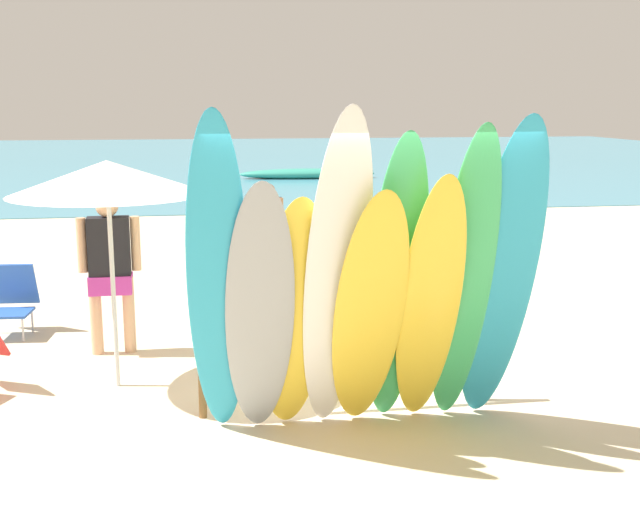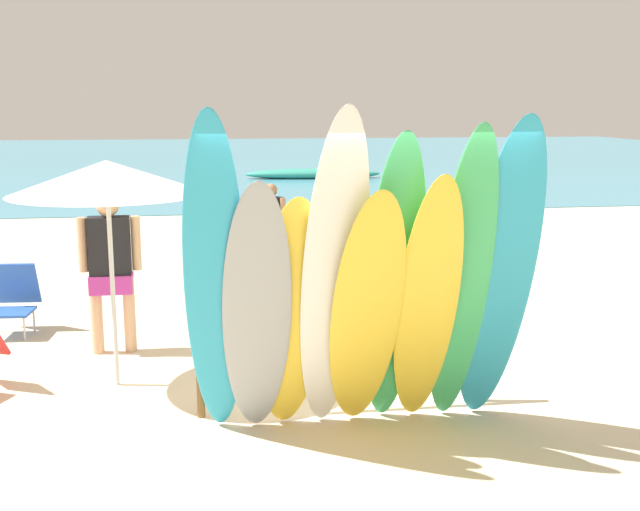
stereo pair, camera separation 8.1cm
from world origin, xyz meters
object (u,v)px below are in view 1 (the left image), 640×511
surfboard_green_5 (396,286)px  surfboard_yellow_4 (369,314)px  surfboard_white_3 (336,280)px  surfboard_rack (348,348)px  beach_chair_red (12,298)px  beachgoer_strolling (110,263)px  surfboard_green_7 (464,282)px  distant_boat (307,174)px  surfboard_yellow_6 (429,305)px  surfboard_teal_8 (502,277)px  surfboard_teal_0 (218,284)px  beach_umbrella (107,178)px  surfboard_grey_1 (260,314)px  surfboard_yellow_2 (294,318)px  beachgoer_near_rack (269,224)px

surfboard_green_5 → surfboard_yellow_4: bearing=-158.9°
surfboard_white_3 → surfboard_yellow_4: 0.41m
surfboard_rack → beach_chair_red: bearing=140.2°
surfboard_green_5 → beachgoer_strolling: surfboard_green_5 is taller
surfboard_green_7 → distant_boat: surfboard_green_7 is taller
surfboard_rack → surfboard_yellow_6: bearing=-51.1°
surfboard_yellow_6 → surfboard_green_7: size_ratio=0.88×
surfboard_teal_8 → beachgoer_strolling: 4.28m
surfboard_teal_0 → beachgoer_strolling: surfboard_teal_0 is taller
surfboard_green_7 → beachgoer_strolling: surfboard_green_7 is taller
surfboard_teal_0 → beach_umbrella: size_ratio=1.30×
surfboard_white_3 → surfboard_grey_1: bearing=170.7°
surfboard_green_5 → surfboard_teal_8: (0.86, -0.07, 0.06)m
beach_chair_red → surfboard_yellow_2: bearing=-45.1°
surfboard_teal_0 → surfboard_green_7: bearing=2.7°
surfboard_teal_0 → beach_umbrella: bearing=123.7°
surfboard_grey_1 → surfboard_rack: bearing=37.4°
surfboard_yellow_2 → surfboard_green_7: size_ratio=0.79×
beach_chair_red → beach_umbrella: size_ratio=0.38×
surfboard_yellow_6 → surfboard_teal_0: bearing=-177.0°
surfboard_teal_8 → beachgoer_strolling: surfboard_teal_8 is taller
beachgoer_near_rack → beach_umbrella: 4.99m
surfboard_teal_8 → beachgoer_near_rack: surfboard_teal_8 is taller
surfboard_teal_8 → beachgoer_near_rack: bearing=101.8°
beach_umbrella → beach_chair_red: bearing=125.0°
surfboard_teal_8 → beach_umbrella: bearing=153.3°
surfboard_teal_0 → surfboard_white_3: (0.91, -0.03, 0.01)m
surfboard_teal_0 → beachgoer_near_rack: surfboard_teal_0 is taller
surfboard_teal_8 → surfboard_white_3: bearing=-179.1°
surfboard_teal_8 → beachgoer_near_rack: (-1.35, 6.03, -0.47)m
beach_umbrella → surfboard_green_5: bearing=-32.2°
surfboard_white_3 → beach_chair_red: (-3.26, 3.60, -0.92)m
surfboard_green_5 → distant_boat: surfboard_green_5 is taller
surfboard_rack → surfboard_white_3: (-0.23, -0.70, 0.79)m
beachgoer_strolling → beach_umbrella: bearing=95.2°
surfboard_rack → beachgoer_strolling: 3.01m
surfboard_yellow_4 → beach_umbrella: beach_umbrella is taller
surfboard_yellow_4 → beach_chair_red: bearing=132.7°
distant_boat → surfboard_yellow_2: bearing=-98.3°
surfboard_teal_8 → beach_chair_red: surfboard_teal_8 is taller
surfboard_green_7 → beach_umbrella: 3.39m
distant_boat → beach_chair_red: bearing=-108.4°
surfboard_white_3 → beachgoer_strolling: bearing=124.2°
surfboard_teal_0 → surfboard_green_5: 1.42m
distant_boat → surfboard_yellow_6: bearing=-95.4°
surfboard_green_5 → surfboard_teal_8: surfboard_teal_8 is taller
beachgoer_strolling → surfboard_teal_8: bearing=139.9°
surfboard_teal_0 → surfboard_grey_1: (0.32, 0.04, -0.26)m
surfboard_yellow_2 → surfboard_green_5: size_ratio=0.81×
distant_boat → surfboard_rack: bearing=-97.0°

